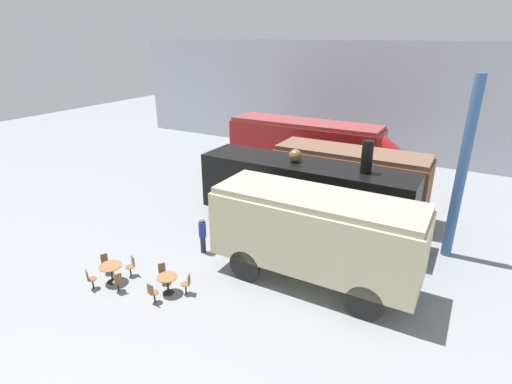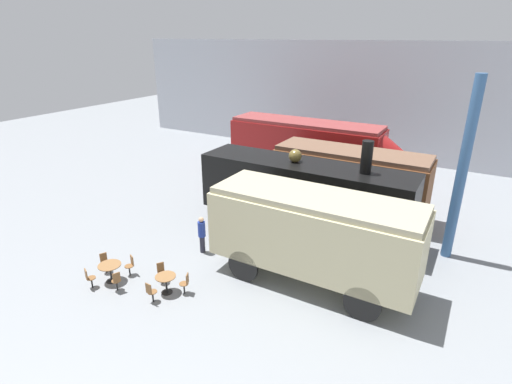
{
  "view_description": "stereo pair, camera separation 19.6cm",
  "coord_description": "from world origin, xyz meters",
  "px_view_note": "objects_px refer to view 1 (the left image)",
  "views": [
    {
      "loc": [
        8.29,
        -16.12,
        9.37
      ],
      "look_at": [
        -1.39,
        1.0,
        1.6
      ],
      "focal_mm": 28.0,
      "sensor_mm": 36.0,
      "label": 1
    },
    {
      "loc": [
        8.46,
        -16.02,
        9.37
      ],
      "look_at": [
        -1.39,
        1.0,
        1.6
      ],
      "focal_mm": 28.0,
      "sensor_mm": 36.0,
      "label": 2
    }
  ],
  "objects_px": {
    "cafe_table_mid": "(111,269)",
    "cafe_chair_0": "(152,292)",
    "passenger_coach_vintage": "(315,231)",
    "visitor_person": "(203,233)",
    "passenger_coach_wooden": "(350,176)",
    "streamlined_locomotive": "(316,146)",
    "cafe_table_near": "(167,281)",
    "steam_locomotive": "(304,191)"
  },
  "relations": [
    {
      "from": "steam_locomotive",
      "to": "cafe_chair_0",
      "type": "bearing_deg",
      "value": -106.24
    },
    {
      "from": "cafe_chair_0",
      "to": "cafe_table_near",
      "type": "bearing_deg",
      "value": -0.0
    },
    {
      "from": "steam_locomotive",
      "to": "passenger_coach_vintage",
      "type": "xyz_separation_m",
      "value": [
        2.2,
        -4.07,
        0.13
      ]
    },
    {
      "from": "cafe_table_mid",
      "to": "cafe_chair_0",
      "type": "distance_m",
      "value": 2.43
    },
    {
      "from": "passenger_coach_wooden",
      "to": "passenger_coach_vintage",
      "type": "height_order",
      "value": "passenger_coach_vintage"
    },
    {
      "from": "passenger_coach_vintage",
      "to": "cafe_chair_0",
      "type": "relative_size",
      "value": 9.29
    },
    {
      "from": "streamlined_locomotive",
      "to": "passenger_coach_wooden",
      "type": "distance_m",
      "value": 5.82
    },
    {
      "from": "steam_locomotive",
      "to": "visitor_person",
      "type": "distance_m",
      "value": 5.48
    },
    {
      "from": "streamlined_locomotive",
      "to": "visitor_person",
      "type": "xyz_separation_m",
      "value": [
        -0.61,
        -12.09,
        -1.39
      ]
    },
    {
      "from": "streamlined_locomotive",
      "to": "cafe_table_mid",
      "type": "xyz_separation_m",
      "value": [
        -2.39,
        -15.85,
        -1.74
      ]
    },
    {
      "from": "passenger_coach_vintage",
      "to": "visitor_person",
      "type": "distance_m",
      "value": 5.44
    },
    {
      "from": "cafe_table_near",
      "to": "cafe_table_mid",
      "type": "height_order",
      "value": "cafe_table_mid"
    },
    {
      "from": "streamlined_locomotive",
      "to": "visitor_person",
      "type": "distance_m",
      "value": 12.19
    },
    {
      "from": "passenger_coach_wooden",
      "to": "cafe_chair_0",
      "type": "bearing_deg",
      "value": -107.82
    },
    {
      "from": "passenger_coach_vintage",
      "to": "visitor_person",
      "type": "xyz_separation_m",
      "value": [
        -5.26,
        -0.31,
        -1.33
      ]
    },
    {
      "from": "cafe_table_mid",
      "to": "cafe_chair_0",
      "type": "bearing_deg",
      "value": -5.3
    },
    {
      "from": "passenger_coach_wooden",
      "to": "visitor_person",
      "type": "distance_m",
      "value": 8.89
    },
    {
      "from": "steam_locomotive",
      "to": "cafe_table_mid",
      "type": "xyz_separation_m",
      "value": [
        -4.85,
        -8.14,
        -1.54
      ]
    },
    {
      "from": "cafe_table_mid",
      "to": "cafe_chair_0",
      "type": "relative_size",
      "value": 1.05
    },
    {
      "from": "cafe_chair_0",
      "to": "visitor_person",
      "type": "height_order",
      "value": "visitor_person"
    },
    {
      "from": "steam_locomotive",
      "to": "passenger_coach_vintage",
      "type": "bearing_deg",
      "value": -61.61
    },
    {
      "from": "visitor_person",
      "to": "cafe_table_near",
      "type": "bearing_deg",
      "value": -77.92
    },
    {
      "from": "steam_locomotive",
      "to": "passenger_coach_vintage",
      "type": "relative_size",
      "value": 1.31
    },
    {
      "from": "cafe_table_mid",
      "to": "cafe_chair_0",
      "type": "height_order",
      "value": "cafe_chair_0"
    },
    {
      "from": "streamlined_locomotive",
      "to": "passenger_coach_vintage",
      "type": "height_order",
      "value": "streamlined_locomotive"
    },
    {
      "from": "passenger_coach_vintage",
      "to": "cafe_table_near",
      "type": "bearing_deg",
      "value": -142.42
    },
    {
      "from": "passenger_coach_vintage",
      "to": "cafe_table_mid",
      "type": "relative_size",
      "value": 8.87
    },
    {
      "from": "passenger_coach_wooden",
      "to": "visitor_person",
      "type": "bearing_deg",
      "value": -119.74
    },
    {
      "from": "steam_locomotive",
      "to": "cafe_table_mid",
      "type": "relative_size",
      "value": 11.66
    },
    {
      "from": "steam_locomotive",
      "to": "cafe_chair_0",
      "type": "xyz_separation_m",
      "value": [
        -2.43,
        -8.36,
        -1.65
      ]
    },
    {
      "from": "cafe_table_near",
      "to": "cafe_table_mid",
      "type": "bearing_deg",
      "value": -167.59
    },
    {
      "from": "visitor_person",
      "to": "cafe_table_mid",
      "type": "bearing_deg",
      "value": -115.4
    },
    {
      "from": "cafe_table_near",
      "to": "passenger_coach_wooden",
      "type": "bearing_deg",
      "value": 71.28
    },
    {
      "from": "steam_locomotive",
      "to": "cafe_chair_0",
      "type": "distance_m",
      "value": 8.86
    },
    {
      "from": "passenger_coach_vintage",
      "to": "cafe_chair_0",
      "type": "bearing_deg",
      "value": -137.21
    },
    {
      "from": "cafe_table_near",
      "to": "visitor_person",
      "type": "xyz_separation_m",
      "value": [
        -0.69,
        3.21,
        0.4
      ]
    },
    {
      "from": "steam_locomotive",
      "to": "cafe_table_mid",
      "type": "bearing_deg",
      "value": -120.79
    },
    {
      "from": "steam_locomotive",
      "to": "cafe_chair_0",
      "type": "height_order",
      "value": "steam_locomotive"
    },
    {
      "from": "cafe_chair_0",
      "to": "passenger_coach_vintage",
      "type": "bearing_deg",
      "value": -42.96
    },
    {
      "from": "cafe_table_near",
      "to": "cafe_chair_0",
      "type": "xyz_separation_m",
      "value": [
        -0.06,
        -0.77,
        -0.06
      ]
    },
    {
      "from": "passenger_coach_vintage",
      "to": "cafe_chair_0",
      "type": "height_order",
      "value": "passenger_coach_vintage"
    },
    {
      "from": "cafe_chair_0",
      "to": "visitor_person",
      "type": "relative_size",
      "value": 0.49
    }
  ]
}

